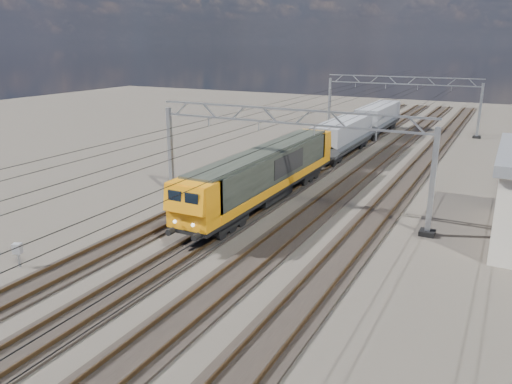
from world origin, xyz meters
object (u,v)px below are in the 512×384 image
at_px(catenary_gantry_far, 400,102).
at_px(hopper_wagon_mid, 378,117).
at_px(trackside_cabinet, 17,249).
at_px(locomotive, 266,172).
at_px(hopper_wagon_lead, 343,134).
at_px(catenary_gantry_mid, 285,156).

relative_size(catenary_gantry_far, hopper_wagon_mid, 1.53).
bearing_deg(catenary_gantry_far, trackside_cabinet, -99.70).
distance_m(catenary_gantry_far, trackside_cabinet, 51.24).
bearing_deg(locomotive, hopper_wagon_lead, 90.00).
relative_size(hopper_wagon_mid, trackside_cabinet, 10.01).
bearing_deg(trackside_cabinet, hopper_wagon_lead, 56.61).
xyz_separation_m(locomotive, hopper_wagon_mid, (-0.00, 31.90, -0.09)).
distance_m(catenary_gantry_far, hopper_wagon_lead, 17.28).
xyz_separation_m(catenary_gantry_far, hopper_wagon_lead, (-2.00, -17.08, -1.67)).
bearing_deg(locomotive, trackside_cabinet, -112.92).
bearing_deg(locomotive, hopper_wagon_mid, 90.00).
bearing_deg(trackside_cabinet, catenary_gantry_far, 58.14).
xyz_separation_m(catenary_gantry_mid, locomotive, (-2.00, 1.22, -1.58)).
bearing_deg(hopper_wagon_lead, hopper_wagon_mid, 90.00).
height_order(catenary_gantry_mid, catenary_gantry_far, same).
xyz_separation_m(hopper_wagon_lead, trackside_cabinet, (-6.62, -33.34, -1.24)).
bearing_deg(hopper_wagon_mid, hopper_wagon_lead, -90.00).
height_order(catenary_gantry_mid, hopper_wagon_lead, catenary_gantry_mid).
bearing_deg(catenary_gantry_mid, hopper_wagon_mid, 93.46).
relative_size(hopper_wagon_lead, trackside_cabinet, 10.01).
bearing_deg(catenary_gantry_far, hopper_wagon_mid, -124.78).
bearing_deg(trackside_cabinet, hopper_wagon_mid, 59.91).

